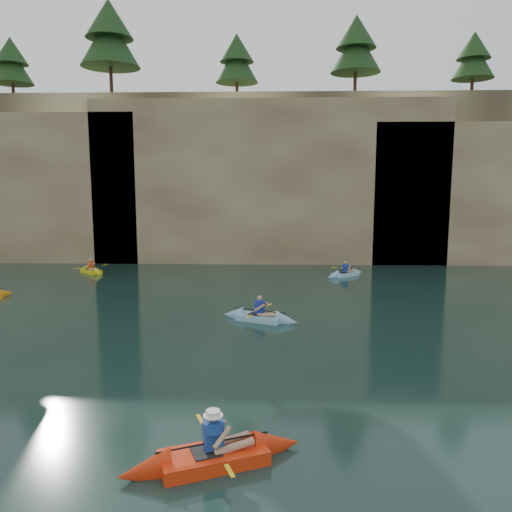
{
  "coord_description": "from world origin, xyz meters",
  "views": [
    {
      "loc": [
        2.27,
        -12.12,
        5.51
      ],
      "look_at": [
        1.69,
        4.98,
        3.0
      ],
      "focal_mm": 35.0,
      "sensor_mm": 36.0,
      "label": 1
    }
  ],
  "objects": [
    {
      "name": "ground",
      "position": [
        0.0,
        0.0,
        0.0
      ],
      "size": [
        160.0,
        160.0,
        0.0
      ],
      "primitive_type": "plane",
      "color": "black",
      "rests_on": "ground"
    },
    {
      "name": "kayaker_ltblue_near",
      "position": [
        1.75,
        7.42,
        0.16
      ],
      "size": [
        3.29,
        2.36,
        1.28
      ],
      "rotation": [
        0.0,
        0.0,
        -0.38
      ],
      "color": "#83B9DB",
      "rests_on": "ground"
    },
    {
      "name": "kayaker_ltblue_mid",
      "position": [
        6.62,
        17.34,
        0.14
      ],
      "size": [
        2.74,
        2.42,
        1.13
      ],
      "rotation": [
        0.0,
        0.0,
        0.69
      ],
      "color": "#8FD4F0",
      "rests_on": "ground"
    },
    {
      "name": "cliff_pines",
      "position": [
        0.0,
        25.0,
        15.91
      ],
      "size": [
        56.0,
        6.0,
        7.83
      ],
      "primitive_type": null,
      "color": "black",
      "rests_on": "cliff"
    },
    {
      "name": "sea_cave_east",
      "position": [
        10.0,
        21.95,
        2.25
      ],
      "size": [
        5.0,
        1.0,
        4.5
      ],
      "primitive_type": "cube",
      "color": "black",
      "rests_on": "ground"
    },
    {
      "name": "sea_cave_center",
      "position": [
        -4.0,
        21.95,
        1.6
      ],
      "size": [
        3.5,
        1.0,
        3.2
      ],
      "primitive_type": "cube",
      "color": "black",
      "rests_on": "ground"
    },
    {
      "name": "main_kayaker",
      "position": [
        1.12,
        -3.0,
        0.18
      ],
      "size": [
        3.77,
        2.35,
        1.39
      ],
      "rotation": [
        0.0,
        0.0,
        0.39
      ],
      "color": "red",
      "rests_on": "ground"
    },
    {
      "name": "kayaker_yellow",
      "position": [
        -8.96,
        17.88,
        0.14
      ],
      "size": [
        2.48,
        2.41,
        1.13
      ],
      "rotation": [
        0.0,
        0.0,
        -0.76
      ],
      "color": "yellow",
      "rests_on": "ground"
    },
    {
      "name": "cliff",
      "position": [
        0.0,
        30.0,
        6.0
      ],
      "size": [
        70.0,
        16.0,
        12.0
      ],
      "primitive_type": "cube",
      "color": "tan",
      "rests_on": "ground"
    },
    {
      "name": "cliff_slab_center",
      "position": [
        2.0,
        22.6,
        5.7
      ],
      "size": [
        24.0,
        2.4,
        11.4
      ],
      "primitive_type": "cube",
      "color": "tan",
      "rests_on": "ground"
    }
  ]
}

